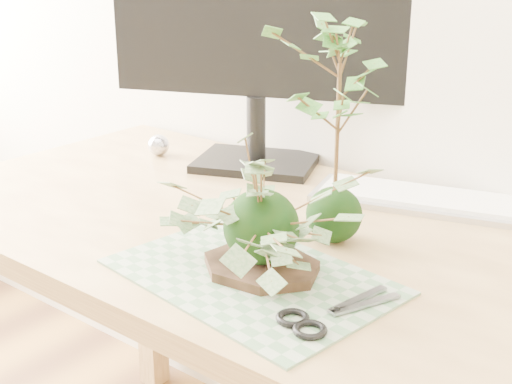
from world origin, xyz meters
TOP-DOWN VIEW (x-y plane):
  - desk at (0.06, 1.23)m, footprint 1.60×0.70m
  - cutting_mat at (0.05, 1.06)m, footprint 0.44×0.32m
  - stone_dish at (0.06, 1.08)m, footprint 0.21×0.21m
  - ivy_kokedama at (0.06, 1.08)m, footprint 0.33×0.33m
  - maple_kokedama at (0.07, 1.25)m, footprint 0.26×0.26m
  - keyboard at (0.15, 1.51)m, footprint 0.51×0.28m
  - monitor at (-0.28, 1.50)m, footprint 0.59×0.28m
  - foil_ball at (-0.50, 1.41)m, footprint 0.05×0.05m
  - scissors at (0.21, 1.01)m, footprint 0.09×0.19m

SIDE VIEW (x-z plane):
  - desk at x=0.06m, z-range 0.28..1.02m
  - cutting_mat at x=0.05m, z-range 0.74..0.74m
  - scissors at x=0.21m, z-range 0.74..0.75m
  - keyboard at x=0.15m, z-range 0.74..0.76m
  - stone_dish at x=0.06m, z-range 0.74..0.76m
  - foil_ball at x=-0.50m, z-range 0.74..0.79m
  - ivy_kokedama at x=0.06m, z-range 0.76..0.98m
  - maple_kokedama at x=0.07m, z-range 0.82..1.20m
  - monitor at x=-0.28m, z-range 0.78..1.34m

